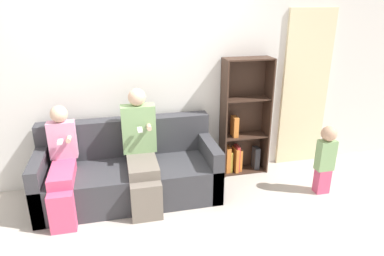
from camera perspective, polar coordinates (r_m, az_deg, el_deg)
name	(u,v)px	position (r m, az deg, el deg)	size (l,w,h in m)	color
ground_plane	(150,218)	(3.72, -6.99, -14.74)	(14.00, 14.00, 0.00)	#BCB2A8
back_wall	(136,79)	(4.10, -9.34, 8.10)	(10.00, 0.06, 2.55)	silver
curtain_panel	(305,90)	(4.78, 18.29, 6.07)	(0.65, 0.04, 2.06)	beige
couch	(129,172)	(4.01, -10.42, -7.29)	(1.98, 0.83, 0.85)	#38383D
adult_seated	(141,148)	(3.76, -8.49, -3.36)	(0.37, 0.76, 1.25)	#70665B
child_seated	(62,164)	(3.80, -20.86, -5.56)	(0.29, 0.77, 1.10)	#DB4C75
toddler_standing	(325,157)	(4.21, 21.36, -4.51)	(0.20, 0.18, 0.83)	#DB4C75
bookshelf	(242,127)	(4.44, 8.32, 0.10)	(0.60, 0.27, 1.50)	#3D281E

